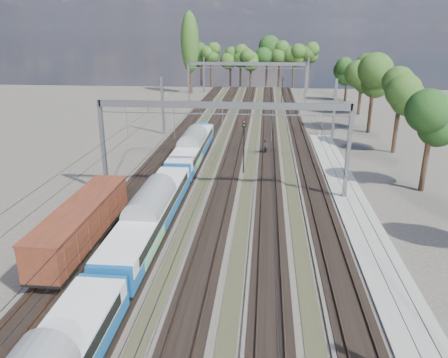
# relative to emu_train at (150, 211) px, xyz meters

# --- Properties ---
(track_bed) EXTENTS (21.00, 130.00, 0.34)m
(track_bed) POSITION_rel_emu_train_xyz_m (4.50, 24.93, -2.26)
(track_bed) COLOR #47423A
(track_bed) RESTS_ON ground
(platform) EXTENTS (3.00, 70.00, 0.30)m
(platform) POSITION_rel_emu_train_xyz_m (16.50, -0.07, -2.21)
(platform) COLOR gray
(platform) RESTS_ON ground
(catenary) EXTENTS (25.65, 130.00, 9.00)m
(catenary) POSITION_rel_emu_train_xyz_m (4.83, 32.62, 4.04)
(catenary) COLOR slate
(catenary) RESTS_ON ground
(tree_belt) EXTENTS (39.81, 101.58, 11.84)m
(tree_belt) POSITION_rel_emu_train_xyz_m (12.19, 70.15, 5.50)
(tree_belt) COLOR black
(tree_belt) RESTS_ON ground
(poplar) EXTENTS (4.40, 4.40, 19.04)m
(poplar) POSITION_rel_emu_train_xyz_m (-10.00, 77.93, 9.53)
(poplar) COLOR black
(poplar) RESTS_ON ground
(emu_train) EXTENTS (2.74, 58.10, 4.01)m
(emu_train) POSITION_rel_emu_train_xyz_m (0.00, 0.00, 0.00)
(emu_train) COLOR black
(emu_train) RESTS_ON ground
(freight_boxcar) EXTENTS (2.68, 12.93, 3.33)m
(freight_boxcar) POSITION_rel_emu_train_xyz_m (-4.50, -1.74, -0.33)
(freight_boxcar) COLOR black
(freight_boxcar) RESTS_ON ground
(worker) EXTENTS (0.66, 0.81, 1.91)m
(worker) POSITION_rel_emu_train_xyz_m (8.58, 24.84, -1.41)
(worker) COLOR black
(worker) RESTS_ON ground
(signal_near) EXTENTS (0.38, 0.35, 5.92)m
(signal_near) POSITION_rel_emu_train_xyz_m (6.15, 17.00, 1.39)
(signal_near) COLOR black
(signal_near) RESTS_ON ground
(signal_far) EXTENTS (0.41, 0.38, 5.98)m
(signal_far) POSITION_rel_emu_train_xyz_m (11.65, 61.22, 1.42)
(signal_far) COLOR black
(signal_far) RESTS_ON ground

